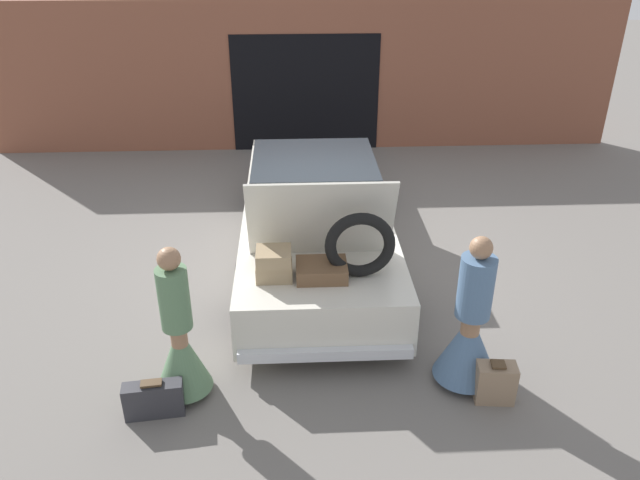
% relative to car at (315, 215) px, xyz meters
% --- Properties ---
extents(ground_plane, '(40.00, 40.00, 0.00)m').
position_rel_car_xyz_m(ground_plane, '(-0.00, 0.01, -0.59)').
color(ground_plane, slate).
extents(garage_wall_back, '(12.00, 0.14, 2.80)m').
position_rel_car_xyz_m(garage_wall_back, '(-0.00, 4.38, 0.80)').
color(garage_wall_back, brown).
rests_on(garage_wall_back, ground_plane).
extents(car, '(1.89, 5.14, 1.79)m').
position_rel_car_xyz_m(car, '(0.00, 0.00, 0.00)').
color(car, silver).
rests_on(car, ground_plane).
extents(person_left, '(0.55, 0.55, 1.62)m').
position_rel_car_xyz_m(person_left, '(-1.39, -2.73, -0.01)').
color(person_left, '#997051').
rests_on(person_left, ground_plane).
extents(person_right, '(0.64, 0.64, 1.63)m').
position_rel_car_xyz_m(person_right, '(1.39, -2.68, -0.01)').
color(person_right, '#997051').
rests_on(person_right, ground_plane).
extents(suitcase_beside_left_person, '(0.56, 0.23, 0.39)m').
position_rel_car_xyz_m(suitcase_beside_left_person, '(-1.63, -3.02, -0.41)').
color(suitcase_beside_left_person, '#2D2D33').
rests_on(suitcase_beside_left_person, ground_plane).
extents(suitcase_beside_right_person, '(0.39, 0.24, 0.44)m').
position_rel_car_xyz_m(suitcase_beside_right_person, '(1.60, -2.98, -0.38)').
color(suitcase_beside_right_person, '#8C7259').
rests_on(suitcase_beside_right_person, ground_plane).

